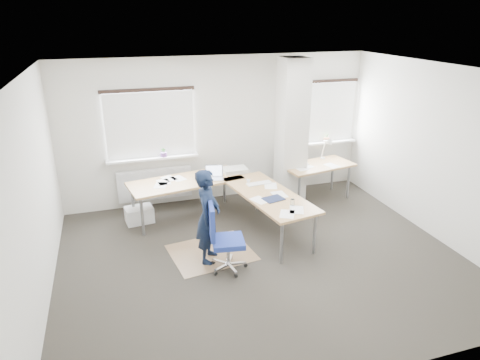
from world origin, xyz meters
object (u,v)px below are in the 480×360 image
object	(u,v)px
desk_side	(317,166)
task_chair	(225,252)
desk_main	(228,188)
person	(208,216)

from	to	relation	value
desk_side	task_chair	distance (m)	3.14
task_chair	desk_main	bearing A→B (deg)	80.99
desk_main	task_chair	world-z (taller)	task_chair
desk_main	person	world-z (taller)	person
task_chair	desk_side	bearing A→B (deg)	47.12
desk_main	person	bearing A→B (deg)	-129.90
desk_main	desk_side	xyz separation A→B (m)	(2.00, 0.57, -0.01)
desk_side	person	distance (m)	3.05
desk_main	task_chair	distance (m)	1.50
desk_main	desk_side	size ratio (longest dim) A/B	1.88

